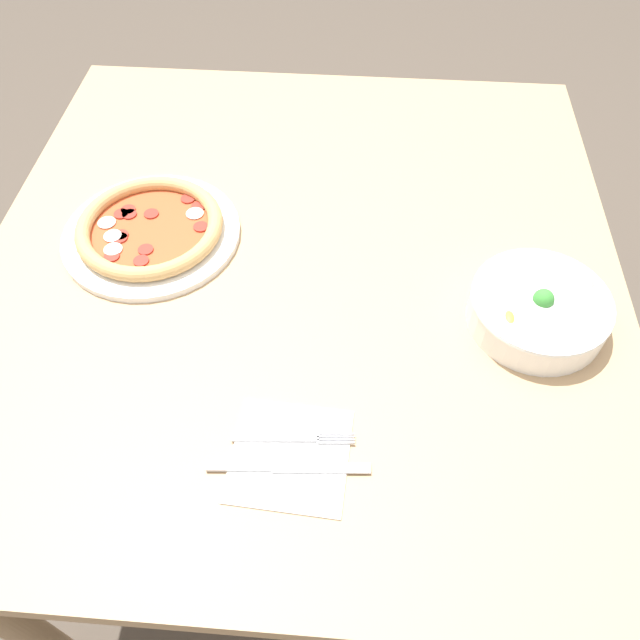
% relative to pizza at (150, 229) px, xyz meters
% --- Properties ---
extents(ground_plane, '(8.00, 8.00, 0.00)m').
position_rel_pizza_xyz_m(ground_plane, '(0.03, 0.27, -0.76)').
color(ground_plane, '#4C4238').
extents(dining_table, '(1.17, 1.09, 0.75)m').
position_rel_pizza_xyz_m(dining_table, '(0.03, 0.27, -0.11)').
color(dining_table, tan).
rests_on(dining_table, ground_plane).
extents(pizza, '(0.31, 0.31, 0.04)m').
position_rel_pizza_xyz_m(pizza, '(0.00, 0.00, 0.00)').
color(pizza, white).
rests_on(pizza, dining_table).
extents(bowl, '(0.21, 0.21, 0.07)m').
position_rel_pizza_xyz_m(bowl, '(0.14, 0.65, 0.02)').
color(bowl, white).
rests_on(bowl, dining_table).
extents(napkin, '(0.17, 0.17, 0.00)m').
position_rel_pizza_xyz_m(napkin, '(0.40, 0.29, -0.02)').
color(napkin, white).
rests_on(napkin, dining_table).
extents(fork, '(0.02, 0.17, 0.00)m').
position_rel_pizza_xyz_m(fork, '(0.38, 0.29, -0.01)').
color(fork, silver).
rests_on(fork, napkin).
extents(knife, '(0.03, 0.22, 0.01)m').
position_rel_pizza_xyz_m(knife, '(0.42, 0.28, -0.01)').
color(knife, silver).
rests_on(knife, napkin).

